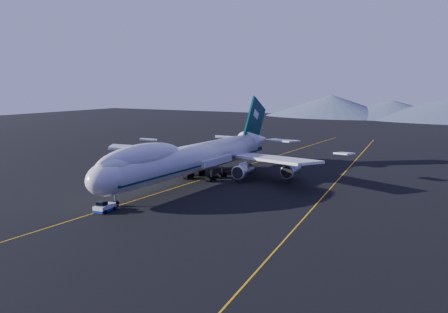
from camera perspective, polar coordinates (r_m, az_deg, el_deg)
The scene contains 5 objects.
ground at distance 116.93m, azimuth -3.57°, elevation -2.95°, with size 500.00×500.00×0.00m, color black.
taxiway_line_main at distance 116.93m, azimuth -3.57°, elevation -2.95°, with size 0.25×220.00×0.01m, color #D89A0C.
taxiway_line_side at distance 113.13m, azimuth 12.13°, elevation -3.51°, with size 0.25×200.00×0.01m, color #D89A0C.
boeing_747 at distance 115.95m, azimuth -3.59°, elevation -0.13°, with size 59.62×72.43×19.37m.
pushback_tug at distance 93.18m, azimuth -13.48°, elevation -5.76°, with size 3.00×4.66×1.92m.
Camera 1 is at (63.11, -95.68, 23.14)m, focal length 40.00 mm.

